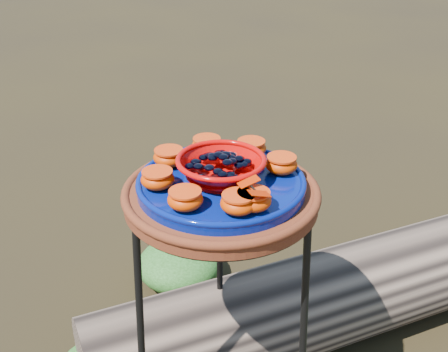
{
  "coord_description": "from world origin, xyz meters",
  "views": [
    {
      "loc": [
        -0.02,
        -1.02,
        1.31
      ],
      "look_at": [
        0.01,
        0.0,
        0.76
      ],
      "focal_mm": 45.0,
      "sensor_mm": 36.0,
      "label": 1
    }
  ],
  "objects_px": {
    "plant_stand": "(221,328)",
    "cobalt_plate": "(221,185)",
    "terracotta_saucer": "(221,196)",
    "red_bowl": "(221,169)",
    "driftwood_log": "(341,294)"
  },
  "relations": [
    {
      "from": "terracotta_saucer",
      "to": "driftwood_log",
      "type": "distance_m",
      "value": 0.77
    },
    {
      "from": "plant_stand",
      "to": "red_bowl",
      "type": "bearing_deg",
      "value": 0.0
    },
    {
      "from": "plant_stand",
      "to": "driftwood_log",
      "type": "height_order",
      "value": "plant_stand"
    },
    {
      "from": "cobalt_plate",
      "to": "red_bowl",
      "type": "height_order",
      "value": "red_bowl"
    },
    {
      "from": "cobalt_plate",
      "to": "red_bowl",
      "type": "relative_size",
      "value": 2.0
    },
    {
      "from": "terracotta_saucer",
      "to": "plant_stand",
      "type": "bearing_deg",
      "value": 0.0
    },
    {
      "from": "cobalt_plate",
      "to": "plant_stand",
      "type": "bearing_deg",
      "value": 0.0
    },
    {
      "from": "terracotta_saucer",
      "to": "driftwood_log",
      "type": "xyz_separation_m",
      "value": [
        0.38,
        0.35,
        -0.57
      ]
    },
    {
      "from": "plant_stand",
      "to": "cobalt_plate",
      "type": "bearing_deg",
      "value": 0.0
    },
    {
      "from": "plant_stand",
      "to": "terracotta_saucer",
      "type": "bearing_deg",
      "value": 0.0
    },
    {
      "from": "terracotta_saucer",
      "to": "red_bowl",
      "type": "xyz_separation_m",
      "value": [
        0.0,
        0.0,
        0.06
      ]
    },
    {
      "from": "plant_stand",
      "to": "cobalt_plate",
      "type": "xyz_separation_m",
      "value": [
        0.0,
        0.0,
        0.39
      ]
    },
    {
      "from": "plant_stand",
      "to": "driftwood_log",
      "type": "xyz_separation_m",
      "value": [
        0.38,
        0.35,
        -0.2
      ]
    },
    {
      "from": "terracotta_saucer",
      "to": "driftwood_log",
      "type": "height_order",
      "value": "terracotta_saucer"
    },
    {
      "from": "plant_stand",
      "to": "terracotta_saucer",
      "type": "relative_size",
      "value": 1.72
    }
  ]
}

